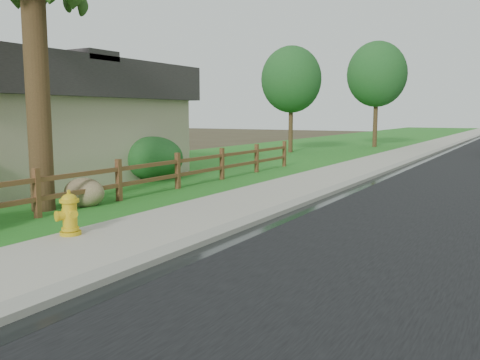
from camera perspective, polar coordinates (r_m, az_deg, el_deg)
The scene contains 12 objects.
ground at distance 7.00m, azimuth -21.43°, elevation -11.50°, with size 120.00×120.00×0.00m, color #3A3020.
curb at distance 39.42m, azimuth 23.10°, elevation 3.73°, with size 0.40×90.00×0.12m, color gray.
wet_gutter at distance 39.38m, azimuth 23.60°, elevation 3.65°, with size 0.50×90.00×0.00m, color black.
sidewalk at distance 39.60m, azimuth 21.23°, elevation 3.83°, with size 2.20×90.00×0.10m, color #A9A293.
grass_strip at distance 39.94m, azimuth 18.53°, elevation 3.94°, with size 1.60×90.00×0.06m, color #1C5D1A.
lawn_near at distance 41.30m, azimuth 11.44°, elevation 4.27°, with size 9.00×90.00×0.04m, color #1C5D1A.
ranch_fence at distance 13.80m, azimuth -10.02°, elevation 0.71°, with size 0.12×16.92×1.10m.
fire_hydrant at distance 9.37m, azimuth -18.61°, elevation -3.67°, with size 0.52×0.43×0.80m.
boulder at distance 12.57m, azimuth -17.09°, elevation -1.37°, with size 1.07×0.80×0.71m, color brown.
shrub_c at distance 17.26m, azimuth -9.75°, elevation 2.43°, with size 2.02×2.02×1.46m, color #17421B.
tree_near_left at distance 28.94m, azimuth 5.78°, elevation 11.15°, with size 3.36×3.36×5.95m.
tree_mid_left at distance 34.75m, azimuth 15.12°, elevation 11.38°, with size 3.84×3.84×6.87m.
Camera 1 is at (5.26, -4.06, 2.21)m, focal length 38.00 mm.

